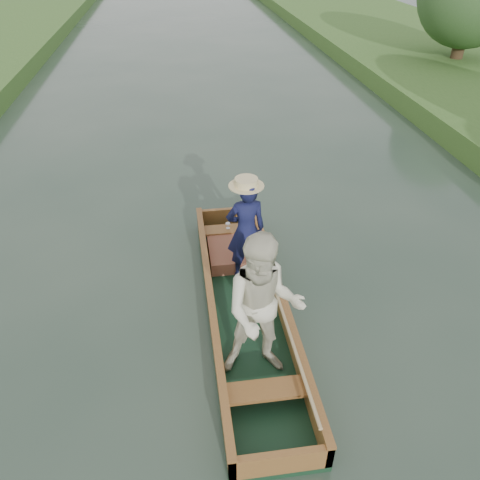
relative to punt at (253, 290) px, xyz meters
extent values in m
plane|color=#283D30|center=(-0.04, 0.33, -0.76)|extent=(120.00, 120.00, 0.00)
cylinder|color=#47331E|center=(9.76, 12.30, 0.44)|extent=(0.44, 0.44, 2.39)
sphere|color=#294B1E|center=(10.36, 12.60, 1.63)|extent=(2.20, 2.20, 2.20)
cube|color=#13321D|center=(-0.04, 0.33, -0.72)|extent=(1.10, 5.00, 0.08)
cube|color=olive|center=(-0.55, 0.33, -0.52)|extent=(0.08, 5.00, 0.32)
cube|color=olive|center=(0.47, 0.33, -0.52)|extent=(0.08, 5.00, 0.32)
cube|color=olive|center=(-0.04, 2.79, -0.52)|extent=(1.10, 0.08, 0.32)
cube|color=olive|center=(-0.04, -2.13, -0.52)|extent=(1.10, 0.08, 0.32)
cube|color=olive|center=(-0.55, 0.33, -0.34)|extent=(0.10, 5.00, 0.04)
cube|color=olive|center=(0.47, 0.33, -0.34)|extent=(0.10, 5.00, 0.04)
cube|color=olive|center=(-0.04, 2.23, -0.46)|extent=(0.94, 0.30, 0.05)
cube|color=olive|center=(-0.04, -1.27, -0.46)|extent=(0.94, 0.30, 0.05)
imported|color=#13163D|center=(0.09, 1.21, 0.17)|extent=(0.65, 0.46, 1.69)
cylinder|color=beige|center=(0.09, 1.21, 0.97)|extent=(0.52, 0.52, 0.12)
imported|color=beige|center=(0.00, -0.74, 0.33)|extent=(1.07, 0.88, 2.02)
cube|color=maroon|center=(-0.05, 1.65, -0.57)|extent=(0.85, 0.90, 0.22)
sphere|color=#CDBB6C|center=(0.22, 1.55, -0.35)|extent=(0.19, 0.19, 0.19)
sphere|color=#CDBB6C|center=(0.22, 1.54, -0.21)|extent=(0.14, 0.14, 0.14)
sphere|color=#CDBB6C|center=(0.17, 1.54, -0.15)|extent=(0.05, 0.05, 0.05)
sphere|color=#CDBB6C|center=(0.28, 1.54, -0.15)|extent=(0.05, 0.05, 0.05)
sphere|color=#CDBB6C|center=(0.22, 1.48, -0.22)|extent=(0.06, 0.06, 0.06)
sphere|color=#CDBB6C|center=(0.14, 1.53, -0.32)|extent=(0.07, 0.07, 0.07)
sphere|color=#CDBB6C|center=(0.31, 1.53, -0.32)|extent=(0.07, 0.07, 0.07)
sphere|color=#CDBB6C|center=(0.18, 1.52, -0.43)|extent=(0.08, 0.08, 0.08)
sphere|color=#CDBB6C|center=(0.27, 1.52, -0.43)|extent=(0.08, 0.08, 0.08)
cylinder|color=silver|center=(-0.08, 2.23, -0.43)|extent=(0.07, 0.07, 0.01)
cylinder|color=silver|center=(-0.08, 2.23, -0.39)|extent=(0.01, 0.01, 0.08)
ellipsoid|color=silver|center=(-0.08, 2.23, -0.33)|extent=(0.09, 0.09, 0.05)
cylinder|color=tan|center=(0.39, -0.05, -0.30)|extent=(0.04, 3.91, 0.18)
camera|label=1|loc=(-0.84, -4.73, 4.10)|focal=35.00mm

